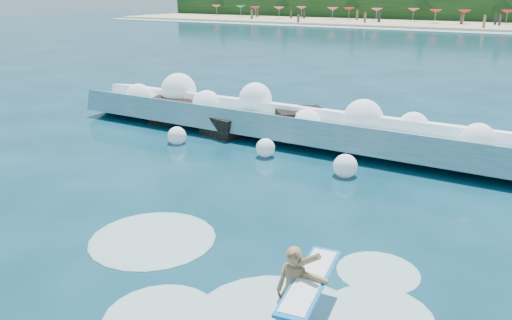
% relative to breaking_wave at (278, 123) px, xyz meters
% --- Properties ---
extents(ground, '(200.00, 200.00, 0.00)m').
position_rel_breaking_wave_xyz_m(ground, '(1.02, -7.90, -0.54)').
color(ground, '#072D3A').
rests_on(ground, ground).
extents(beach, '(140.00, 20.00, 0.40)m').
position_rel_breaking_wave_xyz_m(beach, '(1.02, 70.10, -0.34)').
color(beach, tan).
rests_on(beach, ground).
extents(wet_band, '(140.00, 5.00, 0.08)m').
position_rel_breaking_wave_xyz_m(wet_band, '(1.02, 59.10, -0.50)').
color(wet_band, silver).
rests_on(wet_band, ground).
extents(treeline, '(140.00, 4.00, 5.00)m').
position_rel_breaking_wave_xyz_m(treeline, '(1.02, 80.10, 1.96)').
color(treeline, black).
rests_on(treeline, ground).
extents(breaking_wave, '(17.93, 2.80, 1.55)m').
position_rel_breaking_wave_xyz_m(breaking_wave, '(0.00, 0.00, 0.00)').
color(breaking_wave, teal).
rests_on(breaking_wave, ground).
extents(rock_cluster, '(8.18, 3.17, 1.28)m').
position_rel_breaking_wave_xyz_m(rock_cluster, '(-2.31, -0.06, -0.13)').
color(rock_cluster, black).
rests_on(rock_cluster, ground).
extents(surfer_with_board, '(1.03, 2.86, 1.66)m').
position_rel_breaking_wave_xyz_m(surfer_with_board, '(5.72, -9.90, 0.07)').
color(surfer_with_board, '#976F46').
rests_on(surfer_with_board, ground).
extents(wave_spray, '(14.95, 4.38, 2.06)m').
position_rel_breaking_wave_xyz_m(wave_spray, '(-0.69, 0.02, 0.48)').
color(wave_spray, white).
rests_on(wave_spray, ground).
extents(surf_foam, '(9.29, 5.25, 0.16)m').
position_rel_breaking_wave_xyz_m(surf_foam, '(4.49, -9.68, -0.54)').
color(surf_foam, silver).
rests_on(surf_foam, ground).
extents(beach_umbrellas, '(112.27, 6.69, 0.50)m').
position_rel_breaking_wave_xyz_m(beach_umbrellas, '(1.00, 71.75, 1.71)').
color(beach_umbrellas, '#E8445D').
rests_on(beach_umbrellas, ground).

